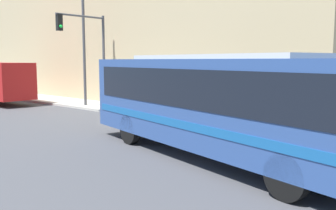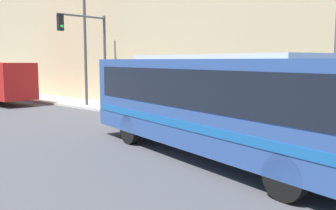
{
  "view_description": "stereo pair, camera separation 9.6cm",
  "coord_description": "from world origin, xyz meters",
  "px_view_note": "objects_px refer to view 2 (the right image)",
  "views": [
    {
      "loc": [
        -9.26,
        -4.4,
        3.06
      ],
      "look_at": [
        1.13,
        4.8,
        1.39
      ],
      "focal_mm": 40.0,
      "sensor_mm": 36.0,
      "label": 1
    },
    {
      "loc": [
        -9.2,
        -4.47,
        3.06
      ],
      "look_at": [
        1.13,
        4.8,
        1.39
      ],
      "focal_mm": 40.0,
      "sensor_mm": 36.0,
      "label": 2
    }
  ],
  "objects_px": {
    "city_bus": "(220,100)",
    "traffic_light_pole": "(90,45)",
    "parking_meter": "(138,96)",
    "fire_hydrant": "(212,114)",
    "street_lamp": "(81,31)"
  },
  "relations": [
    {
      "from": "fire_hydrant",
      "to": "street_lamp",
      "type": "distance_m",
      "value": 11.05
    },
    {
      "from": "street_lamp",
      "to": "city_bus",
      "type": "bearing_deg",
      "value": -109.54
    },
    {
      "from": "city_bus",
      "to": "fire_hydrant",
      "type": "height_order",
      "value": "city_bus"
    },
    {
      "from": "city_bus",
      "to": "fire_hydrant",
      "type": "xyz_separation_m",
      "value": [
        4.97,
        3.78,
        -1.31
      ]
    },
    {
      "from": "city_bus",
      "to": "parking_meter",
      "type": "distance_m",
      "value": 10.15
    },
    {
      "from": "city_bus",
      "to": "fire_hydrant",
      "type": "distance_m",
      "value": 6.38
    },
    {
      "from": "city_bus",
      "to": "traffic_light_pole",
      "type": "relative_size",
      "value": 2.16
    },
    {
      "from": "traffic_light_pole",
      "to": "parking_meter",
      "type": "relative_size",
      "value": 3.99
    },
    {
      "from": "city_bus",
      "to": "fire_hydrant",
      "type": "relative_size",
      "value": 14.27
    },
    {
      "from": "traffic_light_pole",
      "to": "street_lamp",
      "type": "relative_size",
      "value": 0.68
    },
    {
      "from": "city_bus",
      "to": "street_lamp",
      "type": "height_order",
      "value": "street_lamp"
    },
    {
      "from": "city_bus",
      "to": "traffic_light_pole",
      "type": "bearing_deg",
      "value": 84.43
    },
    {
      "from": "traffic_light_pole",
      "to": "parking_meter",
      "type": "height_order",
      "value": "traffic_light_pole"
    },
    {
      "from": "fire_hydrant",
      "to": "traffic_light_pole",
      "type": "bearing_deg",
      "value": 96.67
    },
    {
      "from": "fire_hydrant",
      "to": "parking_meter",
      "type": "xyz_separation_m",
      "value": [
        0.0,
        5.04,
        0.52
      ]
    }
  ]
}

